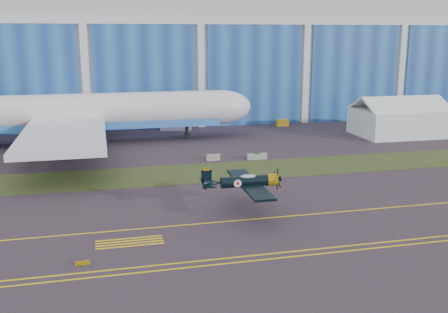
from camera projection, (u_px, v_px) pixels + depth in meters
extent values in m
plane|color=#372C37|center=(288.00, 200.00, 58.63)|extent=(260.00, 260.00, 0.00)
cube|color=#475128|center=(252.00, 170.00, 71.87)|extent=(260.00, 10.00, 0.02)
cube|color=silver|center=(182.00, 48.00, 123.31)|extent=(220.00, 45.00, 30.00)
cube|color=#234B95|center=(201.00, 77.00, 102.89)|extent=(220.00, 0.60, 20.00)
cube|color=silver|center=(201.00, 21.00, 100.42)|extent=(220.00, 0.70, 1.20)
cube|color=yellow|center=(305.00, 215.00, 53.89)|extent=(200.00, 0.20, 0.02)
cube|color=yellow|center=(347.00, 251.00, 44.91)|extent=(80.00, 0.20, 0.02)
cube|color=yellow|center=(342.00, 247.00, 45.85)|extent=(80.00, 0.20, 0.02)
cube|color=yellow|center=(83.00, 263.00, 42.17)|extent=(1.20, 0.15, 0.35)
cube|color=white|center=(176.00, 123.00, 101.37)|extent=(6.26, 3.79, 2.53)
cube|color=yellow|center=(282.00, 123.00, 105.79)|extent=(2.36, 1.52, 1.35)
cube|color=gray|center=(213.00, 157.00, 77.04)|extent=(2.02, 0.67, 0.90)
cube|color=gray|center=(254.00, 157.00, 77.50)|extent=(2.02, 0.68, 0.90)
cube|color=gray|center=(260.00, 156.00, 77.83)|extent=(2.04, 0.76, 0.90)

